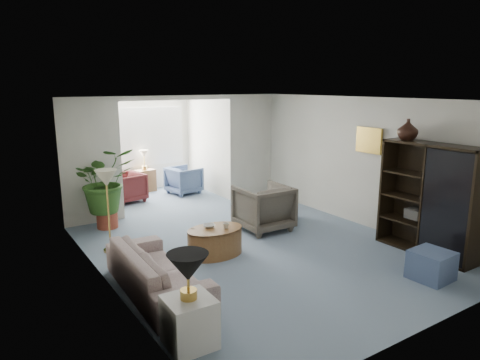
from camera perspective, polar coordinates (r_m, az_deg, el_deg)
floor at (r=7.43m, az=2.57°, el=-9.16°), size 6.00×6.00×0.00m
sunroom_floor at (r=10.86m, az=-10.19°, el=-2.34°), size 2.60×2.60×0.00m
back_pier_left at (r=8.98m, az=-18.89°, el=2.26°), size 1.20×0.12×2.50m
back_pier_right at (r=10.56m, az=1.49°, el=4.36°), size 1.20×0.12×2.50m
back_header at (r=9.50m, az=-8.10°, el=10.62°), size 2.60×0.12×0.10m
window_pane at (r=11.59m, az=-12.58°, el=5.54°), size 2.20×0.02×1.50m
window_blinds at (r=11.56m, az=-12.52°, el=5.53°), size 2.20×0.02×1.50m
framed_picture at (r=8.58m, az=16.59°, el=5.02°), size 0.04×0.50×0.40m
sofa at (r=6.04m, az=-10.81°, el=-11.54°), size 0.88×2.10×0.61m
end_table at (r=4.88m, az=-6.64°, el=-17.98°), size 0.51×0.51×0.54m
table_lamp at (r=4.59m, az=-6.84°, el=-11.28°), size 0.44×0.44×0.30m
floor_lamp at (r=7.34m, az=-17.12°, el=0.23°), size 0.36×0.36×0.28m
coffee_table at (r=7.17m, az=-3.28°, el=-8.05°), size 1.19×1.19×0.45m
coffee_bowl at (r=7.15m, az=-4.06°, el=-6.02°), size 0.25×0.25×0.05m
coffee_cup at (r=7.07m, az=-1.85°, el=-6.01°), size 0.12×0.12×0.09m
wingback_chair at (r=8.33m, az=3.08°, el=-3.60°), size 0.96×0.98×0.87m
side_table_dark at (r=9.01m, az=5.53°, el=-3.31°), size 0.61×0.55×0.59m
entertainment_cabinet at (r=7.68m, az=23.48°, el=-2.33°), size 0.44×1.64×1.82m
cabinet_urn at (r=7.78m, az=21.10°, el=6.19°), size 0.34×0.34×0.35m
ottoman at (r=6.89m, az=23.76°, el=-10.17°), size 0.54×0.54×0.42m
plant_pot at (r=8.87m, az=-16.97°, el=-4.98°), size 0.40×0.40×0.32m
house_plant at (r=8.67m, az=-17.29°, el=-0.02°), size 1.13×0.98×1.25m
sunroom_chair_blue at (r=11.17m, az=-7.35°, el=-0.01°), size 0.87×0.85×0.69m
sunroom_chair_maroon at (r=10.62m, az=-14.64°, el=-0.97°), size 0.87×0.85×0.69m
sunroom_table at (r=11.57m, az=-12.32°, el=-0.06°), size 0.52×0.44×0.57m
shelf_clutter at (r=7.51m, az=24.72°, el=-2.24°), size 0.30×0.88×1.06m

